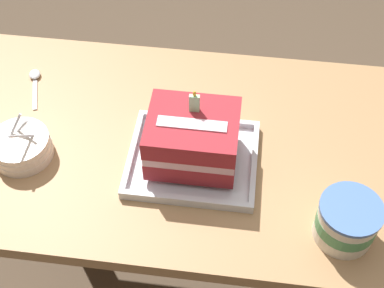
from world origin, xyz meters
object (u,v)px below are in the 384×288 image
at_px(ice_cream_tub, 347,221).
at_px(bowl_stack, 21,147).
at_px(birthday_cake, 193,138).
at_px(foil_tray, 193,160).
at_px(serving_spoon_near_tray, 35,78).

bearing_deg(ice_cream_tub, bowl_stack, 170.67).
bearing_deg(birthday_cake, foil_tray, -90.00).
xyz_separation_m(birthday_cake, serving_spoon_near_tray, (-0.43, 0.21, -0.08)).
relative_size(ice_cream_tub, serving_spoon_near_tray, 0.90).
relative_size(foil_tray, bowl_stack, 2.09).
height_order(birthday_cake, bowl_stack, birthday_cake).
distance_m(bowl_stack, ice_cream_tub, 0.72).
bearing_deg(ice_cream_tub, serving_spoon_near_tray, 154.89).
bearing_deg(foil_tray, serving_spoon_near_tray, 154.04).
distance_m(foil_tray, ice_cream_tub, 0.36).
bearing_deg(serving_spoon_near_tray, foil_tray, -25.96).
height_order(foil_tray, ice_cream_tub, ice_cream_tub).
relative_size(birthday_cake, serving_spoon_near_tray, 1.40).
bearing_deg(bowl_stack, serving_spoon_near_tray, 101.98).
relative_size(birthday_cake, ice_cream_tub, 1.54).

